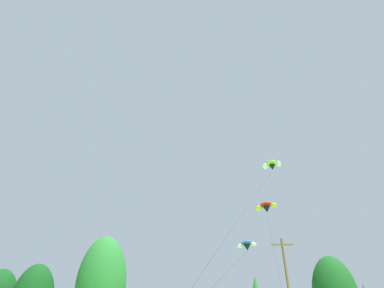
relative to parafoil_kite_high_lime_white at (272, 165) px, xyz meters
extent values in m
ellipsoid|color=#236628|center=(-19.79, 7.00, -12.07)|extent=(5.70, 5.70, 11.33)
cube|color=brown|center=(-0.13, 0.02, -9.24)|extent=(2.20, 0.14, 0.14)
ellipsoid|color=#93D633|center=(0.01, 0.01, 0.25)|extent=(1.52, 1.34, 0.79)
ellipsoid|color=white|center=(0.74, -0.31, 0.03)|extent=(0.78, 0.97, 0.87)
ellipsoid|color=white|center=(-0.71, 0.32, 0.03)|extent=(0.92, 0.93, 0.87)
cone|color=black|center=(0.05, 0.09, -0.23)|extent=(0.93, 0.93, 0.61)
cylinder|color=black|center=(-5.96, -8.20, -9.88)|extent=(12.04, 16.59, 18.69)
ellipsoid|color=red|center=(2.58, 15.44, 1.38)|extent=(2.32, 2.08, 1.00)
ellipsoid|color=yellow|center=(3.64, 14.82, 1.04)|extent=(1.32, 1.37, 1.17)
ellipsoid|color=yellow|center=(1.53, 16.07, 1.04)|extent=(1.36, 1.39, 1.17)
cone|color=black|center=(2.64, 15.54, 0.63)|extent=(1.51, 1.51, 0.94)
cylinder|color=black|center=(0.33, 4.97, -9.53)|extent=(4.63, 21.16, 19.38)
ellipsoid|color=blue|center=(-3.59, 1.10, -8.79)|extent=(1.44, 1.29, 0.52)
ellipsoid|color=white|center=(-2.94, 0.69, -9.01)|extent=(0.86, 0.81, 0.65)
ellipsoid|color=white|center=(-4.25, 1.51, -9.01)|extent=(0.87, 0.87, 0.65)
cone|color=black|center=(-3.56, 1.16, -9.26)|extent=(0.95, 0.95, 0.59)
cylinder|color=black|center=(-7.77, -7.66, -14.39)|extent=(8.43, 17.65, 9.67)
camera|label=1|loc=(-9.80, -33.98, -18.80)|focal=30.99mm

